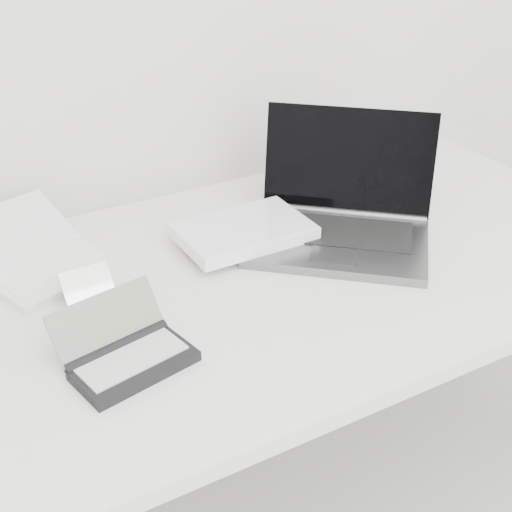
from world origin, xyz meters
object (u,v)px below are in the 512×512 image
desk (259,291)px  laptop_large (310,223)px  palmtop_charcoal (127,353)px  netbook_open_white (41,260)px

desk → laptop_large: bearing=20.2°
desk → palmtop_charcoal: size_ratio=7.59×
netbook_open_white → palmtop_charcoal: 0.36m
laptop_large → netbook_open_white: size_ratio=1.61×
laptop_large → netbook_open_white: bearing=-155.5°
desk → netbook_open_white: netbook_open_white is taller
desk → netbook_open_white: 0.42m
laptop_large → palmtop_charcoal: bearing=-115.7°
desk → laptop_large: size_ratio=2.97×
laptop_large → palmtop_charcoal: 0.51m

